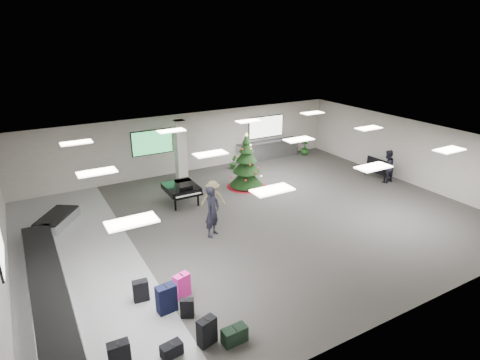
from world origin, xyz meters
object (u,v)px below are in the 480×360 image
bench (377,168)px  traveler_b (213,199)px  service_counter (268,150)px  christmas_tree (246,168)px  potted_plant_left (233,162)px  potted_plant_right (305,148)px  grand_piano (182,189)px  baggage_carousel (50,269)px  traveler_a (212,211)px  pink_suitcase (182,285)px  traveler_bench (387,166)px

bench → traveler_b: traveler_b is taller
service_counter → bench: 6.43m
service_counter → christmas_tree: 4.81m
potted_plant_left → potted_plant_right: bearing=1.7°
grand_piano → bench: bearing=-10.5°
traveler_b → service_counter: bearing=63.8°
baggage_carousel → bench: 15.95m
traveler_a → traveler_b: traveler_a is taller
bench → potted_plant_right: 5.20m
pink_suitcase → traveler_b: traveler_b is taller
pink_suitcase → christmas_tree: christmas_tree is taller
baggage_carousel → traveler_b: 6.57m
service_counter → traveler_b: 8.46m
baggage_carousel → christmas_tree: bearing=20.2°
service_counter → traveler_a: (-7.15, -6.98, 0.45)m
baggage_carousel → service_counter: bearing=27.7°
baggage_carousel → traveler_a: traveler_a is taller
traveler_bench → potted_plant_left: (-5.79, 5.66, -0.46)m
pink_suitcase → potted_plant_right: bearing=22.8°
bench → potted_plant_right: bearing=95.8°
potted_plant_right → traveler_a: bearing=-145.8°
bench → potted_plant_left: bearing=137.8°
christmas_tree → traveler_bench: size_ratio=1.64×
service_counter → potted_plant_right: size_ratio=4.55×
service_counter → traveler_a: bearing=-135.7°
service_counter → traveler_bench: traveler_bench is taller
christmas_tree → potted_plant_right: bearing=25.4°
traveler_b → pink_suitcase: bearing=-102.9°
pink_suitcase → traveler_bench: (12.59, 3.57, 0.49)m
traveler_a → potted_plant_left: traveler_a is taller
potted_plant_right → bench: bearing=-82.6°
baggage_carousel → traveler_b: traveler_b is taller
pink_suitcase → grand_piano: bearing=52.7°
grand_piano → traveler_bench: traveler_bench is taller
pink_suitcase → traveler_a: traveler_a is taller
service_counter → potted_plant_right: bearing=-11.6°
service_counter → potted_plant_left: size_ratio=5.21×
traveler_b → traveler_bench: (9.43, -0.79, 0.06)m
christmas_tree → bench: christmas_tree is taller
christmas_tree → traveler_b: size_ratio=1.76×
traveler_b → potted_plant_left: 6.09m
service_counter → christmas_tree: size_ratio=1.45×
service_counter → christmas_tree: bearing=-136.7°
service_counter → traveler_bench: bearing=-64.4°
baggage_carousel → traveler_a: (5.69, -0.25, 0.78)m
traveler_bench → traveler_b: bearing=-10.8°
grand_piano → potted_plant_left: size_ratio=2.27×
traveler_bench → traveler_a: bearing=-2.2°
service_counter → baggage_carousel: bearing=-152.3°
potted_plant_left → christmas_tree: bearing=-105.1°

